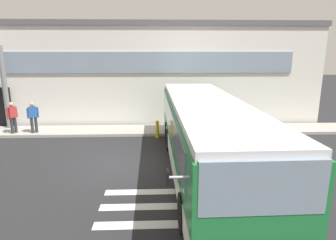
{
  "coord_description": "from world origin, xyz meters",
  "views": [
    {
      "loc": [
        1.49,
        -10.81,
        4.38
      ],
      "look_at": [
        1.96,
        1.27,
        1.5
      ],
      "focal_mm": 30.55,
      "sensor_mm": 36.0,
      "label": 1
    }
  ],
  "objects": [
    {
      "name": "ground_plane",
      "position": [
        0.0,
        0.0,
        -0.01
      ],
      "size": [
        80.0,
        90.0,
        0.02
      ],
      "primitive_type": "cube",
      "color": "#232326",
      "rests_on": "ground"
    },
    {
      "name": "bay_paint_stripes",
      "position": [
        2.0,
        -4.2,
        0.0
      ],
      "size": [
        4.4,
        3.96,
        0.01
      ],
      "color": "silver",
      "rests_on": "ground"
    },
    {
      "name": "terminal_building",
      "position": [
        -0.69,
        11.65,
        3.06
      ],
      "size": [
        24.64,
        13.8,
        6.14
      ],
      "color": "silver",
      "rests_on": "ground"
    },
    {
      "name": "boarding_curb",
      "position": [
        0.0,
        4.8,
        0.07
      ],
      "size": [
        26.84,
        2.0,
        0.15
      ],
      "primitive_type": "cube",
      "color": "#9E9B93",
      "rests_on": "ground"
    },
    {
      "name": "entry_support_column",
      "position": [
        -6.97,
        5.4,
        2.45
      ],
      "size": [
        0.28,
        0.28,
        4.59
      ],
      "primitive_type": "cylinder",
      "color": "slate",
      "rests_on": "boarding_curb"
    },
    {
      "name": "bus_main_foreground",
      "position": [
        3.27,
        -0.76,
        1.33
      ],
      "size": [
        3.02,
        11.61,
        2.7
      ],
      "color": "#1E7238",
      "rests_on": "ground"
    },
    {
      "name": "passenger_near_column",
      "position": [
        -6.17,
        4.25,
        1.08
      ],
      "size": [
        0.38,
        0.52,
        1.68
      ],
      "color": "#2D2D33",
      "rests_on": "boarding_curb"
    },
    {
      "name": "passenger_by_doorway",
      "position": [
        -5.1,
        4.28,
        1.08
      ],
      "size": [
        0.52,
        0.38,
        1.68
      ],
      "color": "#2D2D33",
      "rests_on": "boarding_curb"
    },
    {
      "name": "safety_bollard_yellow",
      "position": [
        1.5,
        3.6,
        0.45
      ],
      "size": [
        0.18,
        0.18,
        0.9
      ],
      "primitive_type": "cylinder",
      "color": "yellow",
      "rests_on": "ground"
    }
  ]
}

